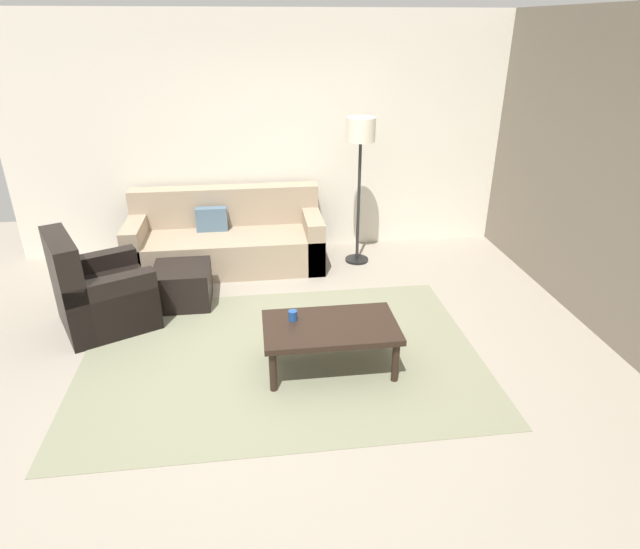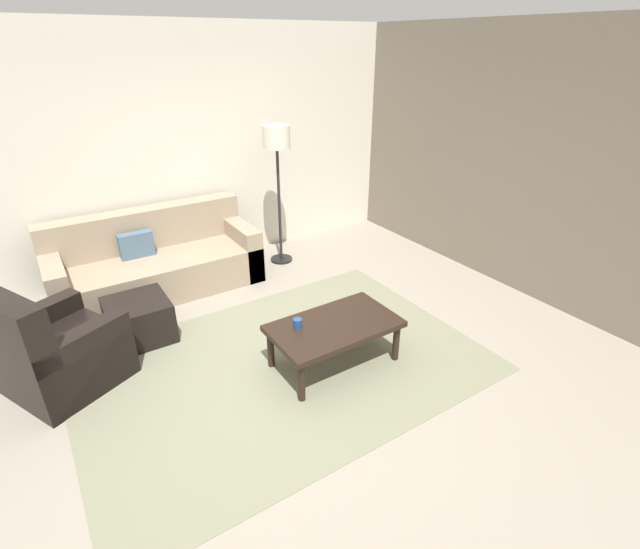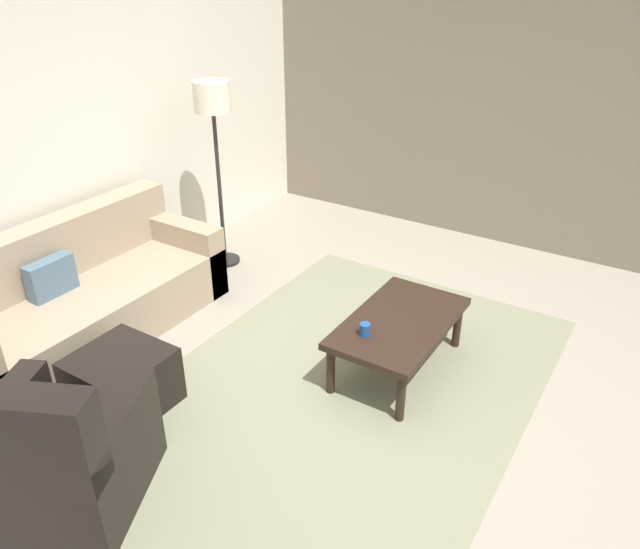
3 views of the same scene
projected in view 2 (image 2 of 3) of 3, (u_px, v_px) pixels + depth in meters
The scene contains 10 objects.
ground_plane at pixel (283, 365), 4.12m from camera, with size 8.00×8.00×0.00m, color gray.
rear_partition at pixel (172, 153), 5.44m from camera, with size 6.00×0.12×2.80m, color silver.
stone_feature_panel at pixel (525, 164), 4.95m from camera, with size 0.12×5.20×2.80m, color slate.
area_rug at pixel (283, 365), 4.12m from camera, with size 3.43×2.37×0.01m, color gray.
couch_main at pixel (155, 263), 5.31m from camera, with size 2.22×0.91×0.88m.
armchair_leather at pixel (53, 356), 3.74m from camera, with size 1.07×1.07×0.95m.
ottoman at pixel (139, 320), 4.42m from camera, with size 0.56×0.56×0.40m, color black.
coffee_table at pixel (334, 329), 4.00m from camera, with size 1.10×0.64×0.41m.
cup at pixel (298, 324), 3.89m from camera, with size 0.07×0.07×0.09m, color #1E478C.
lamp_standing at pixel (277, 152), 5.46m from camera, with size 0.32×0.32×1.71m.
Camera 2 is at (-1.53, -2.96, 2.57)m, focal length 26.07 mm.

